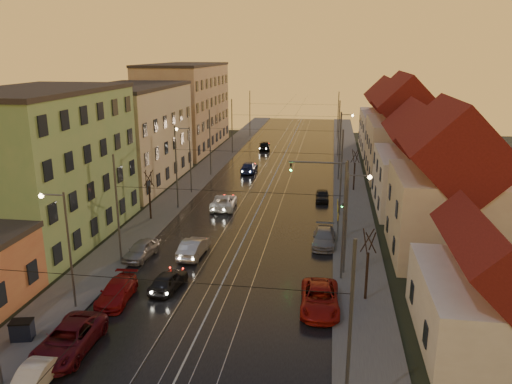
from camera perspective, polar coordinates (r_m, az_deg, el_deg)
The scene contains 48 objects.
ground at distance 31.24m, azimuth -6.75°, elevation -16.00°, with size 160.00×160.00×0.00m, color black.
road at distance 67.94m, azimuth 2.09°, elevation 1.84°, with size 16.00×120.00×0.04m, color black.
sidewalk_left at distance 69.74m, azimuth -6.10°, elevation 2.17°, with size 4.00×120.00×0.15m, color #4C4C4C.
sidewalk_right at distance 67.57m, azimuth 10.55°, elevation 1.54°, with size 4.00×120.00×0.15m, color #4C4C4C.
tram_rail_0 at distance 68.21m, azimuth 0.26°, elevation 1.93°, with size 0.06×120.00×0.03m, color gray.
tram_rail_1 at distance 68.02m, azimuth 1.45°, elevation 1.89°, with size 0.06×120.00×0.03m, color gray.
tram_rail_2 at distance 67.86m, azimuth 2.74°, elevation 1.84°, with size 0.06×120.00×0.03m, color gray.
tram_rail_3 at distance 67.73m, azimuth 3.94°, elevation 1.80°, with size 0.06×120.00×0.03m, color gray.
apartment_left_1 at distance 47.77m, azimuth -23.10°, elevation 2.55°, with size 10.00×18.00×13.00m, color #679961.
apartment_left_2 at distance 65.37m, azimuth -14.00°, elevation 6.18°, with size 10.00×20.00×12.00m, color #BCB691.
apartment_left_3 at distance 87.67m, azimuth -8.05°, elevation 9.49°, with size 10.00×24.00×14.00m, color tan.
house_right_0 at distance 32.10m, azimuth 25.50°, elevation -10.69°, with size 8.16×10.20×5.80m.
house_right_1 at distance 43.05m, azimuth 21.15°, elevation -0.03°, with size 8.67×10.20×10.80m.
house_right_2 at distance 55.62m, azimuth 18.34°, elevation 2.78°, with size 9.18×12.24×9.20m.
house_right_3 at distance 69.99m, azimuth 16.49°, elevation 6.44°, with size 9.18×14.28×11.50m.
house_right_4 at distance 87.78m, azimuth 14.96°, elevation 7.84°, with size 9.18×16.32×10.00m.
catenary_pole_r_0 at distance 22.89m, azimuth 10.65°, elevation -15.84°, with size 0.16×0.16×9.00m, color #595B60.
catenary_pole_l_1 at distance 39.88m, azimuth -15.54°, elevation -2.16°, with size 0.16×0.16×9.00m, color #595B60.
catenary_pole_r_1 at distance 36.53m, azimuth 9.99°, elevation -3.47°, with size 0.16×0.16×9.00m, color #595B60.
catenary_pole_l_2 at distance 53.40m, azimuth -9.09°, elevation 2.72°, with size 0.16×0.16×9.00m, color #595B60.
catenary_pole_r_2 at distance 50.94m, azimuth 9.70°, elevation 2.06°, with size 0.16×0.16×9.00m, color #595B60.
catenary_pole_l_3 at distance 67.54m, azimuth -5.27°, elevation 5.58°, with size 0.16×0.16×9.00m, color #595B60.
catenary_pole_r_3 at distance 65.62m, azimuth 9.54°, elevation 5.13°, with size 0.16×0.16×9.00m, color #595B60.
catenary_pole_l_4 at distance 81.99m, azimuth -2.76°, elevation 7.44°, with size 0.16×0.16×9.00m, color #595B60.
catenary_pole_r_4 at distance 80.41m, azimuth 9.44°, elevation 7.08°, with size 0.16×0.16×9.00m, color #595B60.
catenary_pole_l_5 at distance 99.54m, azimuth -0.71°, elevation 8.93°, with size 0.16×0.16×9.00m, color #595B60.
catenary_pole_r_5 at distance 98.25m, azimuth 9.36°, elevation 8.64°, with size 0.16×0.16×9.00m, color #595B60.
street_lamp_0 at distance 34.12m, azimuth -21.09°, elevation -5.04°, with size 1.75×0.32×8.00m.
street_lamp_1 at distance 37.38m, azimuth 10.76°, elevation -2.44°, with size 1.75×0.32×8.00m.
street_lamp_2 at distance 59.07m, azimuth -7.83°, elevation 4.41°, with size 1.75×0.32×8.00m.
street_lamp_3 at distance 72.46m, azimuth 9.90°, elevation 6.42°, with size 1.75×0.32×8.00m.
traffic_light_mast at distance 45.09m, azimuth 9.03°, elevation 0.42°, with size 5.30×0.32×7.20m.
bare_tree_0 at distance 50.76m, azimuth -12.06°, elevation -0.47°, with size 1.09×1.09×5.11m.
bare_tree_1 at distance 34.56m, azimuth 12.60°, elevation -8.35°, with size 1.09×1.09×5.11m.
bare_tree_2 at distance 61.20m, azimuth 11.19°, elevation 2.35°, with size 1.09×1.09×5.11m.
driving_car_0 at distance 36.58m, azimuth -10.01°, elevation -9.91°, with size 1.62×4.02×1.37m, color black.
driving_car_1 at distance 41.85m, azimuth -7.13°, elevation -6.29°, with size 1.60×4.58×1.51m, color #ADADB3.
driving_car_2 at distance 53.92m, azimuth -3.70°, elevation -1.12°, with size 2.45×5.32×1.48m, color silver.
driving_car_3 at distance 69.91m, azimuth -0.80°, elevation 2.84°, with size 2.04×5.03×1.46m, color navy.
driving_car_4 at distance 86.01m, azimuth 0.99°, elevation 5.33°, with size 1.83×4.54×1.55m, color black.
parked_left_0 at distance 28.83m, azimuth -24.20°, elevation -18.94°, with size 1.33×3.81×1.25m, color silver.
parked_left_1 at distance 31.10m, azimuth -20.62°, elevation -15.49°, with size 2.57×5.58×1.55m, color #550E1A.
parked_left_2 at distance 35.79m, azimuth -15.62°, elevation -10.90°, with size 1.89×4.66×1.35m, color maroon.
parked_left_3 at distance 42.19m, azimuth -13.02°, elevation -6.47°, with size 1.67×4.15×1.41m, color #939398.
parked_right_0 at distance 33.72m, azimuth 7.30°, elevation -12.00°, with size 2.49×5.40×1.50m, color #9E150F.
parked_right_1 at distance 44.18m, azimuth 7.78°, elevation -5.18°, with size 1.94×4.78×1.39m, color gray.
parked_right_2 at distance 56.98m, azimuth 7.58°, elevation -0.42°, with size 1.46×3.63×1.24m, color black.
dumpster at distance 33.13m, azimuth -25.15°, elevation -14.14°, with size 1.20×0.80×1.10m, color black.
Camera 1 is at (7.45, -25.52, 16.41)m, focal length 35.00 mm.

